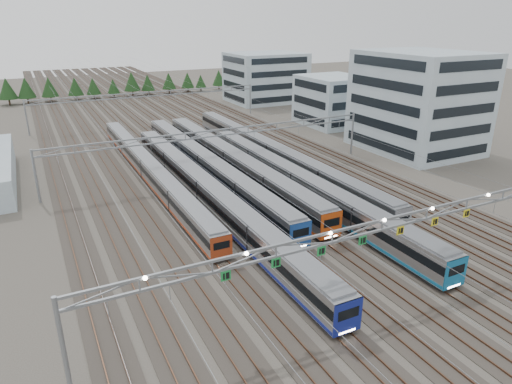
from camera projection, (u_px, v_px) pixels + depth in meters
name	position (u px, v px, depth m)	size (l,w,h in m)	color
ground	(375.00, 292.00, 44.66)	(400.00, 400.00, 0.00)	#47423A
track_bed	(137.00, 108.00, 127.46)	(54.00, 260.00, 5.42)	#2D2823
train_a	(149.00, 168.00, 75.05)	(2.57, 62.48, 3.34)	black
train_b	(206.00, 192.00, 64.54)	(2.86, 65.19, 3.73)	black
train_c	(206.00, 164.00, 76.35)	(2.87, 59.95, 3.74)	black
train_d	(232.00, 161.00, 77.83)	(3.03, 58.25, 3.95)	black
train_e	(299.00, 183.00, 67.67)	(2.89, 57.41, 3.77)	black
train_f	(273.00, 153.00, 83.04)	(2.79, 66.04, 3.63)	black
gantry_near	(382.00, 228.00, 42.00)	(56.36, 0.61, 8.08)	gray
gantry_mid	(218.00, 138.00, 75.70)	(56.36, 0.36, 8.00)	gray
gantry_far	(149.00, 98.00, 113.20)	(56.36, 0.36, 8.00)	gray
depot_bldg_south	(418.00, 102.00, 89.47)	(18.00, 22.00, 19.17)	#9CADBA
depot_bldg_mid	(333.00, 101.00, 112.53)	(14.00, 16.00, 11.79)	#9CADBA
depot_bldg_north	(266.00, 77.00, 142.86)	(22.00, 18.00, 14.88)	#9CADBA
treeline	(132.00, 83.00, 153.45)	(106.40, 5.60, 7.02)	#332114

